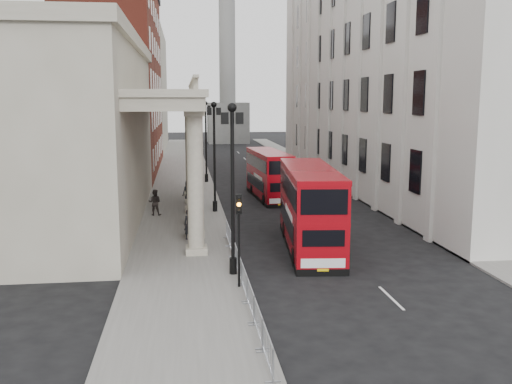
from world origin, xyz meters
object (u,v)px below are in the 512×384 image
(lamp_post_north, at_px, (206,136))
(pedestrian_b, at_px, (155,202))
(traffic_light, at_px, (239,223))
(pedestrian_c, at_px, (188,192))
(monument_column, at_px, (227,62))
(lamp_post_mid, at_px, (214,149))
(lamp_post_south, at_px, (233,177))
(bus_far, at_px, (269,174))
(pedestrian_a, at_px, (189,224))
(bus_near, at_px, (310,207))

(lamp_post_north, xyz_separation_m, pedestrian_b, (-4.50, -16.94, -3.83))
(traffic_light, xyz_separation_m, pedestrian_c, (-2.09, 21.80, -2.03))
(monument_column, xyz_separation_m, pedestrian_c, (-8.59, -68.22, -14.90))
(monument_column, bearing_deg, traffic_light, -94.13)
(lamp_post_mid, xyz_separation_m, traffic_light, (0.10, -18.02, -1.80))
(lamp_post_mid, height_order, pedestrian_c, lamp_post_mid)
(lamp_post_south, relative_size, pedestrian_b, 4.31)
(monument_column, bearing_deg, lamp_post_south, -94.29)
(pedestrian_b, bearing_deg, lamp_post_south, 115.52)
(bus_far, bearing_deg, lamp_post_south, -106.49)
(pedestrian_a, xyz_separation_m, pedestrian_c, (0.07, 12.39, 0.05))
(lamp_post_south, relative_size, pedestrian_c, 4.33)
(monument_column, relative_size, pedestrian_b, 28.07)
(lamp_post_north, relative_size, pedestrian_a, 4.56)
(pedestrian_a, bearing_deg, pedestrian_b, 89.03)
(lamp_post_south, xyz_separation_m, traffic_light, (0.10, -2.02, -1.80))
(traffic_light, bearing_deg, lamp_post_south, 92.84)
(lamp_post_south, xyz_separation_m, pedestrian_b, (-4.50, 15.06, -3.83))
(bus_near, height_order, pedestrian_b, bus_near)
(traffic_light, xyz_separation_m, pedestrian_a, (-2.16, 9.40, -2.07))
(lamp_post_south, bearing_deg, traffic_light, -87.16)
(bus_far, bearing_deg, traffic_light, -105.20)
(monument_column, distance_m, pedestrian_c, 70.36)
(bus_near, bearing_deg, monument_column, 94.28)
(lamp_post_south, distance_m, traffic_light, 2.71)
(lamp_post_mid, distance_m, lamp_post_north, 16.00)
(lamp_post_south, bearing_deg, monument_column, 85.71)
(monument_column, xyz_separation_m, pedestrian_b, (-11.10, -72.94, -14.90))
(monument_column, xyz_separation_m, traffic_light, (-6.50, -90.02, -12.88))
(monument_column, distance_m, pedestrian_b, 75.27)
(traffic_light, bearing_deg, lamp_post_mid, 90.32)
(lamp_post_south, distance_m, pedestrian_a, 8.59)
(pedestrian_c, bearing_deg, lamp_post_north, 103.95)
(traffic_light, height_order, pedestrian_a, traffic_light)
(lamp_post_south, distance_m, bus_near, 7.25)
(pedestrian_b, relative_size, pedestrian_c, 1.00)
(lamp_post_north, distance_m, bus_far, 11.54)
(lamp_post_south, height_order, pedestrian_c, lamp_post_south)
(lamp_post_mid, relative_size, bus_far, 0.86)
(monument_column, relative_size, traffic_light, 12.60)
(monument_column, height_order, lamp_post_mid, monument_column)
(lamp_post_north, xyz_separation_m, pedestrian_c, (-1.99, -12.22, -3.83))
(lamp_post_mid, distance_m, pedestrian_a, 9.67)
(lamp_post_south, height_order, lamp_post_north, same)
(lamp_post_mid, distance_m, bus_near, 12.48)
(bus_far, bearing_deg, lamp_post_north, 113.25)
(lamp_post_south, height_order, traffic_light, lamp_post_south)
(pedestrian_a, height_order, pedestrian_b, pedestrian_b)
(lamp_post_mid, bearing_deg, pedestrian_c, 117.74)
(lamp_post_mid, xyz_separation_m, bus_near, (4.88, -11.22, -2.44))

